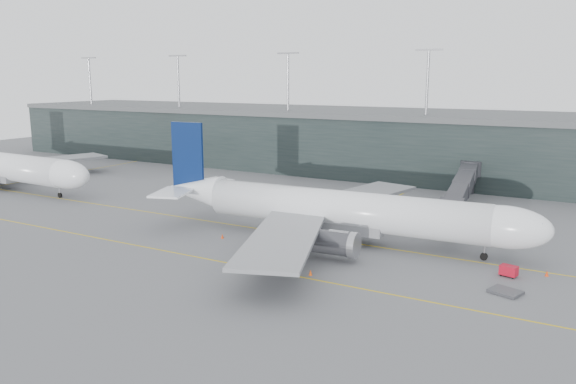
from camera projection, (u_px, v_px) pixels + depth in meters
The scene contains 17 objects.
ground at pixel (306, 228), 88.58m from camera, with size 320.00×320.00×0.00m, color slate.
taxiline_a at pixel (294, 234), 85.15m from camera, with size 160.00×0.25×0.02m, color gold.
taxiline_b at pixel (234, 264), 71.46m from camera, with size 160.00×0.25×0.02m, color gold.
taxiline_lead_main at pixel (380, 206), 103.30m from camera, with size 0.25×60.00×0.02m, color gold.
taxiline_lead_adj at pixel (78, 172), 141.48m from camera, with size 0.25×60.00×0.02m, color gold.
terminal at pixel (415, 143), 136.67m from camera, with size 240.00×36.00×29.00m.
main_aircraft at pixel (340, 210), 80.67m from camera, with size 58.22×54.65×16.33m.
jet_bridge at pixel (469, 183), 99.49m from camera, with size 9.11×44.02×6.71m.
gse_cart at pixel (509, 270), 66.94m from camera, with size 2.18×1.65×1.33m.
baggage_dolly at pixel (505, 292), 61.79m from camera, with size 3.21×2.57×0.32m, color #37383C.
uld_a at pixel (299, 206), 99.11m from camera, with size 2.73×2.51×2.00m.
uld_b at pixel (320, 208), 98.63m from camera, with size 2.21×2.02×1.63m.
uld_c at pixel (333, 208), 97.67m from camera, with size 2.11×1.75×1.80m.
cone_nose at pixel (547, 273), 67.07m from camera, with size 0.44×0.44×0.70m, color #F23C0D.
cone_wing_stbd at pixel (311, 273), 67.36m from camera, with size 0.43×0.43×0.69m, color #E64C0C.
cone_wing_port at pixel (384, 218), 93.60m from camera, with size 0.40×0.40×0.64m, color #CF490B.
cone_tail at pixel (222, 236), 82.80m from camera, with size 0.45×0.45×0.71m, color red.
Camera 1 is at (39.26, -76.15, 23.36)m, focal length 35.00 mm.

